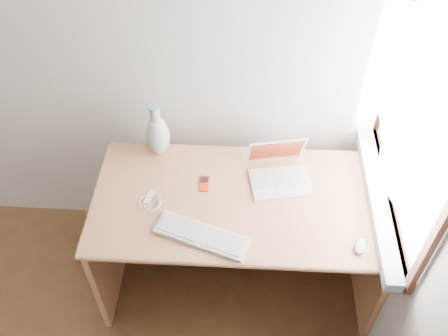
# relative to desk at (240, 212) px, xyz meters

# --- Properties ---
(back_wall) EXTENTS (3.50, 0.04, 2.60)m
(back_wall) POSITION_rel_desk_xyz_m (-1.03, 0.38, 0.76)
(back_wall) COLOR silver
(back_wall) RESTS_ON floor
(window) EXTENTS (0.11, 0.99, 1.10)m
(window) POSITION_rel_desk_xyz_m (0.69, -0.07, 0.74)
(window) COLOR white
(window) RESTS_ON right_wall
(desk) EXTENTS (1.43, 0.72, 0.76)m
(desk) POSITION_rel_desk_xyz_m (0.00, 0.00, 0.00)
(desk) COLOR tan
(desk) RESTS_ON floor
(laptop) EXTENTS (0.32, 0.29, 0.20)m
(laptop) POSITION_rel_desk_xyz_m (0.20, 0.06, 0.26)
(laptop) COLOR white
(laptop) RESTS_ON desk
(external_keyboard) EXTENTS (0.45, 0.26, 0.02)m
(external_keyboard) POSITION_rel_desk_xyz_m (-0.17, -0.31, 0.23)
(external_keyboard) COLOR white
(external_keyboard) RESTS_ON desk
(mouse) EXTENTS (0.08, 0.10, 0.03)m
(mouse) POSITION_rel_desk_xyz_m (0.54, -0.34, 0.23)
(mouse) COLOR white
(mouse) RESTS_ON desk
(ipod) EXTENTS (0.04, 0.10, 0.01)m
(ipod) POSITION_rel_desk_xyz_m (-0.18, -0.00, 0.22)
(ipod) COLOR red
(ipod) RESTS_ON desk
(cable_coil) EXTENTS (0.12, 0.12, 0.01)m
(cable_coil) POSITION_rel_desk_xyz_m (-0.43, -0.13, 0.22)
(cable_coil) COLOR white
(cable_coil) RESTS_ON desk
(remote) EXTENTS (0.05, 0.09, 0.01)m
(remote) POSITION_rel_desk_xyz_m (-0.44, -0.10, 0.22)
(remote) COLOR white
(remote) RESTS_ON desk
(vase) EXTENTS (0.12, 0.12, 0.31)m
(vase) POSITION_rel_desk_xyz_m (-0.43, 0.21, 0.34)
(vase) COLOR #B1C2CD
(vase) RESTS_ON desk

